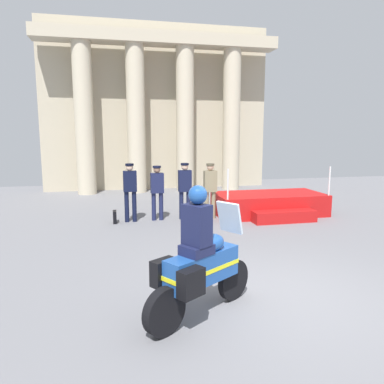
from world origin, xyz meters
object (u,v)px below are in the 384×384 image
object	(u,v)px
officer_in_row_1	(157,188)
officer_in_row_3	(210,186)
motorcycle_with_rider	(199,264)
briefcase_on_ground	(115,217)
officer_in_row_2	(185,186)
reviewing_stand	(270,205)
officer_in_row_0	(130,188)

from	to	relation	value
officer_in_row_1	officer_in_row_3	bearing A→B (deg)	173.67
motorcycle_with_rider	briefcase_on_ground	size ratio (longest dim) A/B	5.28
officer_in_row_1	briefcase_on_ground	size ratio (longest dim) A/B	4.54
briefcase_on_ground	motorcycle_with_rider	bearing A→B (deg)	-79.51
motorcycle_with_rider	officer_in_row_2	bearing A→B (deg)	46.77
officer_in_row_2	motorcycle_with_rider	distance (m)	6.08
reviewing_stand	briefcase_on_ground	world-z (taller)	reviewing_stand
officer_in_row_1	motorcycle_with_rider	size ratio (longest dim) A/B	0.86
officer_in_row_0	officer_in_row_3	bearing A→B (deg)	176.25
motorcycle_with_rider	reviewing_stand	bearing A→B (deg)	23.98
officer_in_row_2	officer_in_row_3	size ratio (longest dim) A/B	1.01
officer_in_row_3	officer_in_row_2	bearing A→B (deg)	-10.58
officer_in_row_0	officer_in_row_1	world-z (taller)	officer_in_row_0
officer_in_row_1	officer_in_row_2	world-z (taller)	officer_in_row_2
officer_in_row_0	officer_in_row_2	world-z (taller)	officer_in_row_0
officer_in_row_2	briefcase_on_ground	world-z (taller)	officer_in_row_2
officer_in_row_3	reviewing_stand	bearing A→B (deg)	-178.97
reviewing_stand	officer_in_row_2	size ratio (longest dim) A/B	2.02
officer_in_row_1	motorcycle_with_rider	xyz separation A→B (m)	(-0.17, -6.01, -0.17)
officer_in_row_0	briefcase_on_ground	bearing A→B (deg)	6.14
reviewing_stand	officer_in_row_0	size ratio (longest dim) A/B	2.00
officer_in_row_0	briefcase_on_ground	world-z (taller)	officer_in_row_0
officer_in_row_1	officer_in_row_2	distance (m)	0.84
officer_in_row_0	motorcycle_with_rider	xyz separation A→B (m)	(0.63, -5.97, -0.22)
motorcycle_with_rider	briefcase_on_ground	world-z (taller)	motorcycle_with_rider
reviewing_stand	briefcase_on_ground	xyz separation A→B (m)	(-4.86, -0.05, -0.15)
officer_in_row_2	motorcycle_with_rider	xyz separation A→B (m)	(-1.00, -6.00, -0.21)
officer_in_row_0	officer_in_row_1	bearing A→B (deg)	-178.58
reviewing_stand	motorcycle_with_rider	bearing A→B (deg)	-122.30
officer_in_row_1	officer_in_row_0	bearing A→B (deg)	1.42
officer_in_row_2	reviewing_stand	bearing A→B (deg)	177.83
officer_in_row_1	officer_in_row_2	xyz separation A→B (m)	(0.84, -0.02, 0.04)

